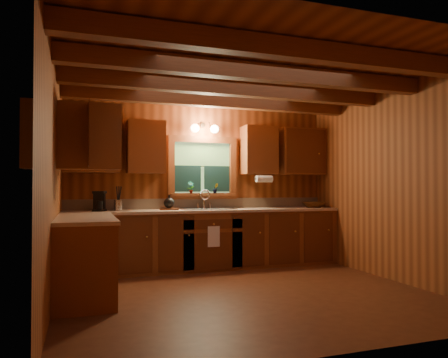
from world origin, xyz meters
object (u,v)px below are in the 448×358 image
Objects in this scene: sink at (207,212)px; cutting_board at (169,209)px; coffee_maker at (99,201)px; wicker_basket at (314,205)px.

cutting_board is at bearing 175.86° from sink.
wicker_basket is (3.40, -0.10, -0.09)m from coffee_maker.
wicker_basket is (2.40, -0.12, 0.04)m from cutting_board.
wicker_basket reaches higher than cutting_board.
wicker_basket is at bearing -2.30° from sink.
coffee_maker is at bearing 178.98° from sink.
cutting_board is 2.40m from wicker_basket.
sink reaches higher than coffee_maker.
cutting_board is (-0.58, 0.04, 0.06)m from sink.
sink is 0.59m from cutting_board.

